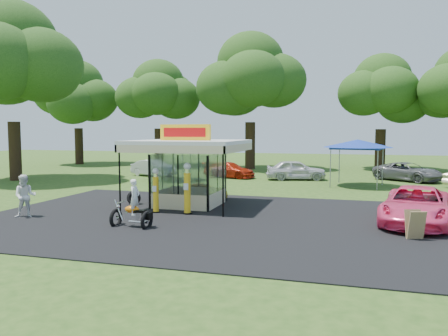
{
  "coord_description": "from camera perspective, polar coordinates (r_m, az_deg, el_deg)",
  "views": [
    {
      "loc": [
        5.86,
        -15.92,
        3.83
      ],
      "look_at": [
        0.15,
        4.0,
        2.09
      ],
      "focal_mm": 35.0,
      "sensor_mm": 36.0,
      "label": 1
    }
  ],
  "objects": [
    {
      "name": "tent_west",
      "position": [
        34.39,
        -7.06,
        2.76
      ],
      "size": [
        4.15,
        4.15,
        2.9
      ],
      "rotation": [
        0.0,
        0.0,
        0.13
      ],
      "color": "gray",
      "rests_on": "ground"
    },
    {
      "name": "oak_far_c",
      "position": [
        44.81,
        3.47,
        10.83
      ],
      "size": [
        11.42,
        11.42,
        13.46
      ],
      "color": "black",
      "rests_on": "ground"
    },
    {
      "name": "oak_near",
      "position": [
        38.1,
        -25.97,
        11.35
      ],
      "size": [
        11.76,
        11.76,
        13.54
      ],
      "color": "black",
      "rests_on": "ground"
    },
    {
      "name": "gas_pump_right",
      "position": [
        20.09,
        -4.82,
        -2.87
      ],
      "size": [
        0.45,
        0.45,
        2.4
      ],
      "color": "black",
      "rests_on": "ground"
    },
    {
      "name": "spare_tires",
      "position": [
        23.35,
        -11.71,
        -3.84
      ],
      "size": [
        0.88,
        0.57,
        0.74
      ],
      "rotation": [
        0.0,
        0.0,
        0.08
      ],
      "color": "black",
      "rests_on": "ground"
    },
    {
      "name": "bg_car_d",
      "position": [
        36.54,
        22.89,
        -0.45
      ],
      "size": [
        5.54,
        5.05,
        1.43
      ],
      "primitive_type": "imported",
      "rotation": [
        0.0,
        0.0,
        0.91
      ],
      "color": "#5D5D60",
      "rests_on": "ground"
    },
    {
      "name": "bg_car_a",
      "position": [
        37.66,
        -9.18,
        -0.02
      ],
      "size": [
        4.5,
        2.9,
        1.4
      ],
      "primitive_type": "imported",
      "rotation": [
        0.0,
        0.0,
        1.21
      ],
      "color": "silver",
      "rests_on": "ground"
    },
    {
      "name": "motorcycle",
      "position": [
        17.75,
        -11.73,
        -5.16
      ],
      "size": [
        1.74,
        0.92,
        2.03
      ],
      "rotation": [
        0.0,
        0.0,
        -0.08
      ],
      "color": "black",
      "rests_on": "ground"
    },
    {
      "name": "oak_far_a",
      "position": [
        53.97,
        -18.56,
        8.45
      ],
      "size": [
        9.92,
        9.92,
        11.76
      ],
      "color": "black",
      "rests_on": "ground"
    },
    {
      "name": "kiosk_car",
      "position": [
        24.65,
        -2.76,
        -3.01
      ],
      "size": [
        2.82,
        1.13,
        0.96
      ],
      "primitive_type": "imported",
      "rotation": [
        0.0,
        0.0,
        1.57
      ],
      "color": "yellow",
      "rests_on": "ground"
    },
    {
      "name": "bg_car_b",
      "position": [
        36.07,
        0.69,
        -0.26
      ],
      "size": [
        4.77,
        2.93,
        1.29
      ],
      "primitive_type": "imported",
      "rotation": [
        0.0,
        0.0,
        1.3
      ],
      "color": "#B2240D",
      "rests_on": "ground"
    },
    {
      "name": "oak_far_b",
      "position": [
        49.36,
        -8.55,
        8.82
      ],
      "size": [
        9.62,
        9.62,
        11.47
      ],
      "color": "black",
      "rests_on": "ground"
    },
    {
      "name": "spectator_west",
      "position": [
        21.31,
        -24.54,
        -3.37
      ],
      "size": [
        1.18,
        1.1,
        1.92
      ],
      "primitive_type": "imported",
      "rotation": [
        0.0,
        0.0,
        0.52
      ],
      "color": "white",
      "rests_on": "ground"
    },
    {
      "name": "asphalt_apron",
      "position": [
        19.23,
        -2.08,
        -6.62
      ],
      "size": [
        20.0,
        14.0,
        0.04
      ],
      "primitive_type": "cube",
      "color": "black",
      "rests_on": "ground"
    },
    {
      "name": "bg_car_c",
      "position": [
        34.91,
        9.36,
        -0.24
      ],
      "size": [
        4.97,
        2.96,
        1.58
      ],
      "primitive_type": "imported",
      "rotation": [
        0.0,
        0.0,
        1.82
      ],
      "color": "silver",
      "rests_on": "ground"
    },
    {
      "name": "oak_far_d",
      "position": [
        46.71,
        19.9,
        8.63
      ],
      "size": [
        9.45,
        9.45,
        11.25
      ],
      "color": "black",
      "rests_on": "ground"
    },
    {
      "name": "tent_east",
      "position": [
        31.69,
        17.06,
        3.03
      ],
      "size": [
        4.68,
        4.68,
        3.27
      ],
      "rotation": [
        0.0,
        0.0,
        -0.17
      ],
      "color": "gray",
      "rests_on": "ground"
    },
    {
      "name": "a_frame_sign",
      "position": [
        16.92,
        23.68,
        -6.84
      ],
      "size": [
        0.64,
        0.69,
        1.05
      ],
      "rotation": [
        0.0,
        0.0,
        0.33
      ],
      "color": "#593819",
      "rests_on": "ground"
    },
    {
      "name": "pink_sedan",
      "position": [
        19.7,
        23.82,
        -4.53
      ],
      "size": [
        3.57,
        5.96,
        1.55
      ],
      "primitive_type": "imported",
      "rotation": [
        0.0,
        0.0,
        -0.19
      ],
      "color": "#FF4580",
      "rests_on": "ground"
    },
    {
      "name": "ground",
      "position": [
        17.39,
        -4.15,
        -7.93
      ],
      "size": [
        120.0,
        120.0,
        0.0
      ],
      "primitive_type": "plane",
      "color": "#274816",
      "rests_on": "ground"
    },
    {
      "name": "gas_pump_left",
      "position": [
        20.66,
        -8.9,
        -3.06
      ],
      "size": [
        0.4,
        0.4,
        2.13
      ],
      "color": "black",
      "rests_on": "ground"
    },
    {
      "name": "gas_station_kiosk",
      "position": [
        22.44,
        -4.58,
        -0.44
      ],
      "size": [
        5.4,
        5.4,
        4.18
      ],
      "color": "white",
      "rests_on": "ground"
    }
  ]
}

